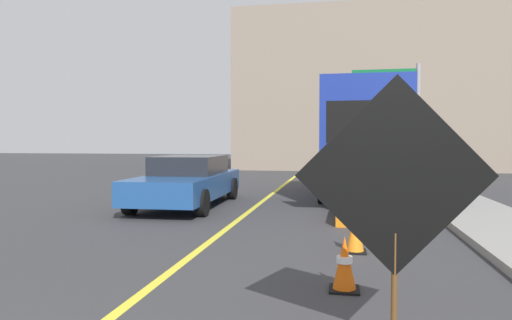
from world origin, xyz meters
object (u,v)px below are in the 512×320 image
object	(u,v)px
pickup_car	(188,181)
highway_guide_sign	(398,102)
arrow_board_trailer	(362,200)
roadwork_sign	(396,181)
traffic_cone_mid_lane	(355,230)
box_truck	(363,138)
traffic_cone_near_sign	(344,264)

from	to	relation	value
pickup_car	highway_guide_sign	size ratio (longest dim) A/B	1.03
arrow_board_trailer	pickup_car	world-z (taller)	arrow_board_trailer
roadwork_sign	highway_guide_sign	xyz separation A→B (m)	(1.90, 16.33, 1.95)
highway_guide_sign	pickup_car	bearing A→B (deg)	-129.41
roadwork_sign	traffic_cone_mid_lane	xyz separation A→B (m)	(-0.20, 3.71, -1.11)
box_truck	traffic_cone_near_sign	bearing A→B (deg)	-93.76
roadwork_sign	box_truck	xyz separation A→B (m)	(0.24, 11.34, 0.42)
traffic_cone_near_sign	traffic_cone_mid_lane	size ratio (longest dim) A/B	0.91
arrow_board_trailer	pickup_car	distance (m)	4.93
arrow_board_trailer	traffic_cone_mid_lane	distance (m)	3.04
arrow_board_trailer	box_truck	distance (m)	4.82
roadwork_sign	box_truck	bearing A→B (deg)	88.77
arrow_board_trailer	traffic_cone_near_sign	size ratio (longest dim) A/B	4.08
box_truck	pickup_car	size ratio (longest dim) A/B	1.31
roadwork_sign	box_truck	distance (m)	11.35
box_truck	highway_guide_sign	size ratio (longest dim) A/B	1.35
highway_guide_sign	traffic_cone_near_sign	xyz separation A→B (m)	(-2.29, -14.60, -3.10)
highway_guide_sign	box_truck	bearing A→B (deg)	-108.33
box_truck	traffic_cone_near_sign	world-z (taller)	box_truck
box_truck	highway_guide_sign	distance (m)	5.48
arrow_board_trailer	pickup_car	size ratio (longest dim) A/B	0.53
arrow_board_trailer	roadwork_sign	bearing A→B (deg)	-90.21
traffic_cone_near_sign	box_truck	bearing A→B (deg)	86.24
pickup_car	highway_guide_sign	bearing A→B (deg)	50.59
traffic_cone_mid_lane	box_truck	bearing A→B (deg)	86.63
traffic_cone_near_sign	traffic_cone_mid_lane	bearing A→B (deg)	84.75
highway_guide_sign	traffic_cone_near_sign	world-z (taller)	highway_guide_sign
pickup_car	traffic_cone_near_sign	bearing A→B (deg)	-57.66
highway_guide_sign	traffic_cone_mid_lane	size ratio (longest dim) A/B	6.84
roadwork_sign	highway_guide_sign	distance (m)	16.55
traffic_cone_near_sign	traffic_cone_mid_lane	distance (m)	1.99
roadwork_sign	pickup_car	xyz separation A→B (m)	(-4.62, 8.40, -0.77)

